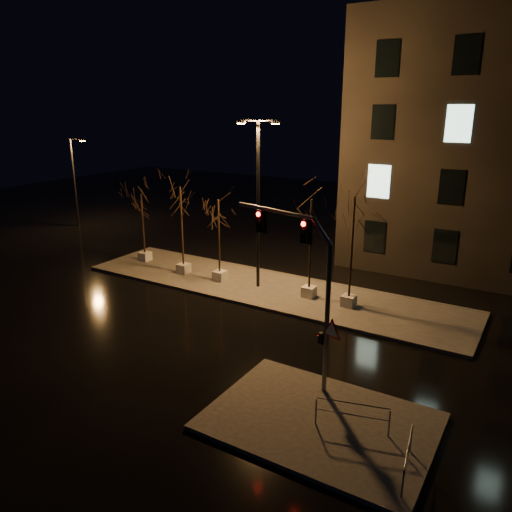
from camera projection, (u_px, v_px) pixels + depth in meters
The scene contains 13 objects.
ground at pixel (199, 330), 22.50m from camera, with size 90.00×90.00×0.00m, color black.
median at pixel (266, 288), 27.38m from camera, with size 22.00×5.00×0.15m, color #423F3A.
sidewalk_corner at pixel (320, 421), 15.89m from camera, with size 7.00×5.00×0.15m, color #423F3A.
tree_0 at pixel (142, 209), 31.05m from camera, with size 1.80×1.80×4.41m.
tree_1 at pixel (181, 206), 28.53m from camera, with size 1.80×1.80×5.27m.
tree_2 at pixel (219, 218), 27.37m from camera, with size 1.80×1.80×4.78m.
tree_3 at pixel (311, 222), 24.85m from camera, with size 1.80×1.80×5.26m.
tree_4 at pixel (353, 222), 23.55m from camera, with size 1.80×1.80×5.65m.
traffic_signal_mast at pixel (305, 276), 16.99m from camera, with size 4.85×1.37×6.11m.
streetlight_main at pixel (258, 194), 26.01m from camera, with size 2.17×0.95×8.89m.
streetlight_far at pixel (75, 179), 40.59m from camera, with size 1.37×0.64×7.16m.
guard_rail_a at pixel (352, 412), 15.16m from camera, with size 2.19×0.62×0.98m.
guard_rail_b at pixel (408, 454), 13.39m from camera, with size 0.33×1.94×0.93m.
Camera 1 is at (12.85, -16.23, 9.76)m, focal length 35.00 mm.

